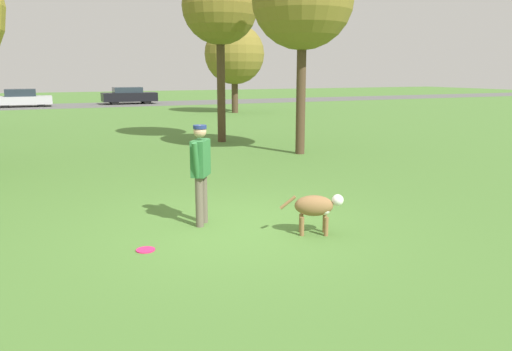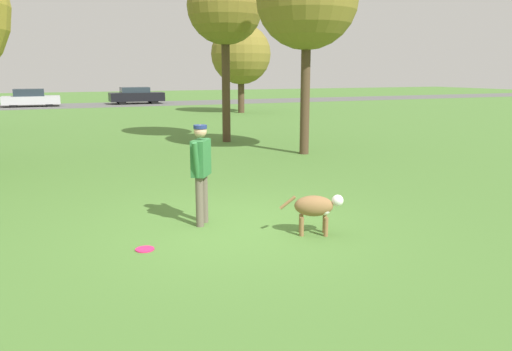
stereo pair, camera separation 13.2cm
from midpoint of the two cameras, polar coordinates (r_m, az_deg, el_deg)
The scene contains 9 objects.
ground_plane at distance 8.35m, azimuth -3.23°, elevation -5.93°, with size 120.00×120.00×0.00m, color #4C7A33.
far_road_strip at distance 40.58m, azimuth -20.41°, elevation 7.49°, with size 120.00×6.00×0.01m.
person at distance 8.30m, azimuth -6.79°, elevation 1.06°, with size 0.48×0.62×1.69m.
dog at distance 7.93m, azimuth 6.44°, elevation -3.58°, with size 0.96×0.56×0.65m.
frisbee at distance 7.48m, azimuth -13.01°, elevation -8.28°, with size 0.28×0.28×0.02m.
tree_mid_center at distance 18.46m, azimuth -4.35°, elevation 18.63°, with size 2.67×2.67×6.13m.
tree_far_right at distance 31.54m, azimuth -2.60°, elevation 13.67°, with size 3.68×3.68×5.43m.
parked_car_silver at distance 40.46m, azimuth -25.24°, elevation 7.99°, with size 3.97×1.82×1.31m.
parked_car_black at distance 41.40m, azimuth -14.40°, elevation 8.84°, with size 4.21×1.87×1.33m.
Camera 1 is at (-2.90, -7.40, 2.54)m, focal length 35.00 mm.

